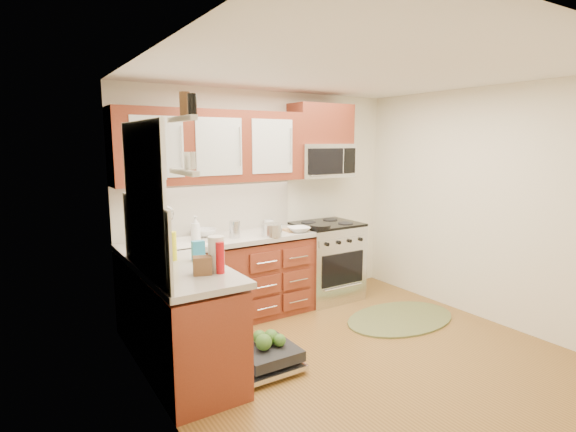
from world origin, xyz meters
TOP-DOWN VIEW (x-y plane):
  - floor at (0.00, 0.00)m, footprint 3.50×3.50m
  - ceiling at (0.00, 0.00)m, footprint 3.50×3.50m
  - wall_back at (0.00, 1.75)m, footprint 3.50×0.04m
  - wall_left at (-1.75, 0.00)m, footprint 0.04×3.50m
  - wall_right at (1.75, 0.00)m, footprint 0.04×3.50m
  - base_cabinet_back at (-0.73, 1.45)m, footprint 2.05×0.60m
  - base_cabinet_left at (-1.45, 0.52)m, footprint 0.60×1.25m
  - countertop_back at (-0.72, 1.44)m, footprint 2.07×0.64m
  - countertop_left at (-1.44, 0.53)m, footprint 0.64×1.27m
  - backsplash_back at (-0.73, 1.74)m, footprint 2.05×0.02m
  - backsplash_left at (-1.74, 0.52)m, footprint 0.02×1.25m
  - upper_cabinets at (-0.73, 1.57)m, footprint 2.05×0.35m
  - cabinet_over_mw at (0.68, 1.57)m, footprint 0.76×0.35m
  - range at (0.68, 1.43)m, footprint 0.76×0.64m
  - microwave at (0.68, 1.55)m, footprint 0.76×0.38m
  - sink at (-1.25, 1.42)m, footprint 0.62×0.50m
  - dishwasher at (-0.86, 0.30)m, footprint 0.70×0.60m
  - window at (-1.74, 0.50)m, footprint 0.03×1.05m
  - window_blind at (-1.71, 0.50)m, footprint 0.02×0.96m
  - shelf_upper at (-1.72, -0.35)m, footprint 0.04×0.40m
  - shelf_lower at (-1.72, -0.35)m, footprint 0.04×0.40m
  - rug at (0.95, 0.43)m, footprint 1.41×1.00m
  - skillet at (0.40, 1.18)m, footprint 0.28×0.28m
  - stock_pot at (-0.22, 1.22)m, footprint 0.28×0.28m
  - cutting_board at (0.18, 1.35)m, footprint 0.29×0.19m
  - canister at (-0.59, 1.36)m, footprint 0.13×0.13m
  - paper_towel_roll at (-1.25, 0.31)m, footprint 0.13×0.13m
  - mustard_bottle at (-1.44, 0.81)m, footprint 0.09×0.09m
  - red_bottle at (-1.25, 0.24)m, footprint 0.07×0.07m
  - wooden_box at (-1.38, 0.28)m, footprint 0.16×0.14m
  - blue_carton at (-1.25, 0.70)m, footprint 0.11×0.07m
  - bowl_a at (0.15, 1.25)m, footprint 0.26×0.26m
  - bowl_b at (-0.83, 1.60)m, footprint 0.29×0.29m
  - cup at (-0.01, 1.65)m, footprint 0.13×0.13m
  - soap_bottle_a at (-1.00, 1.41)m, footprint 0.10×0.10m
  - soap_bottle_b at (-1.62, 1.05)m, footprint 0.09×0.09m
  - soap_bottle_c at (-1.62, 0.75)m, footprint 0.15×0.15m

SIDE VIEW (x-z plane):
  - floor at x=0.00m, z-range 0.00..0.00m
  - rug at x=0.95m, z-range 0.00..0.02m
  - dishwasher at x=-0.86m, z-range 0.00..0.20m
  - base_cabinet_back at x=-0.73m, z-range 0.00..0.85m
  - base_cabinet_left at x=-1.45m, z-range 0.00..0.85m
  - range at x=0.68m, z-range 0.00..0.95m
  - sink at x=-1.25m, z-range 0.67..0.93m
  - countertop_back at x=-0.72m, z-range 0.88..0.93m
  - countertop_left at x=-1.44m, z-range 0.88..0.93m
  - cutting_board at x=0.18m, z-range 0.93..0.95m
  - bowl_a at x=0.15m, z-range 0.93..0.98m
  - bowl_b at x=-0.83m, z-range 0.93..1.00m
  - skillet at x=0.40m, z-range 0.95..0.99m
  - cup at x=-0.01m, z-range 0.93..1.02m
  - stock_pot at x=-0.22m, z-range 0.93..1.06m
  - wooden_box at x=-1.38m, z-range 0.93..1.06m
  - blue_carton at x=-1.25m, z-range 0.93..1.09m
  - soap_bottle_c at x=-1.62m, z-range 0.93..1.09m
  - soap_bottle_b at x=-1.62m, z-range 0.93..1.09m
  - canister at x=-0.59m, z-range 0.93..1.10m
  - red_bottle at x=-1.25m, z-range 0.93..1.17m
  - mustard_bottle at x=-1.44m, z-range 0.93..1.17m
  - soap_bottle_a at x=-1.00m, z-range 0.93..1.19m
  - paper_towel_roll at x=-1.25m, z-range 0.93..1.20m
  - backsplash_back at x=-0.73m, z-range 0.93..1.49m
  - backsplash_left at x=-1.74m, z-range 0.93..1.49m
  - wall_back at x=0.00m, z-range 0.00..2.50m
  - wall_left at x=-1.75m, z-range 0.00..2.50m
  - wall_right at x=1.75m, z-range 0.00..2.50m
  - window at x=-1.74m, z-range 1.02..2.08m
  - microwave at x=0.68m, z-range 1.50..1.90m
  - shelf_lower at x=-1.72m, z-range 1.74..1.76m
  - upper_cabinets at x=-0.73m, z-range 1.50..2.25m
  - window_blind at x=-1.71m, z-range 1.68..2.08m
  - shelf_upper at x=-1.72m, z-range 2.03..2.06m
  - cabinet_over_mw at x=0.68m, z-range 1.90..2.37m
  - ceiling at x=0.00m, z-range 2.50..2.50m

